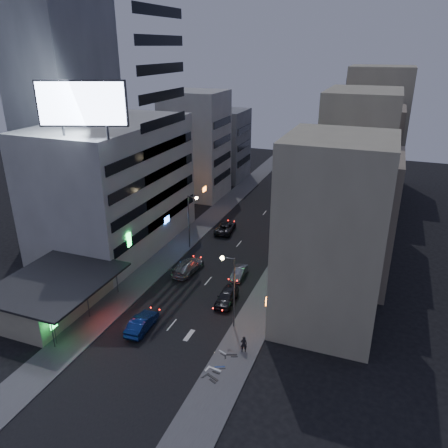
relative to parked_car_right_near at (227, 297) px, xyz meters
The scene contains 29 objects.
ground 10.90m from the parked_car_right_near, 111.38° to the right, with size 180.00×180.00×0.00m, color black.
sidewalk_left 23.21m from the parked_car_right_near, 121.04° to the left, with size 4.00×120.00×0.12m, color #4C4C4F.
sidewalk_right 20.30m from the parked_car_right_near, 78.52° to the left, with size 4.00×120.00×0.12m, color #4C4C4F.
food_court 19.66m from the parked_car_right_near, 155.55° to the right, with size 11.00×13.00×3.88m.
white_building 24.58m from the parked_car_right_near, 154.77° to the left, with size 14.00×24.00×18.00m, color beige.
grey_tower 36.41m from the parked_car_right_near, 156.74° to the left, with size 10.00×14.00×34.00m, color gray.
shophouse_near 14.37m from the parked_car_right_near, ahead, with size 10.00×11.00×20.00m, color #B8B190.
shophouse_mid 18.05m from the parked_car_right_near, 45.84° to the left, with size 11.00×12.00×16.00m, color gray.
shophouse_far 29.06m from the parked_car_right_near, 66.08° to the left, with size 10.00×14.00×22.00m, color #B8B190.
far_left_a 40.99m from the parked_car_right_near, 119.16° to the left, with size 11.00×10.00×20.00m, color beige.
far_left_b 52.30m from the parked_car_right_near, 112.63° to the left, with size 12.00×10.00×15.00m, color gray.
far_right_a 42.31m from the parked_car_right_near, 73.86° to the left, with size 11.00×12.00×18.00m, color gray.
far_right_b 56.33m from the parked_car_right_near, 77.41° to the left, with size 12.00×12.00×24.00m, color #B8B190.
billboard 26.87m from the parked_car_right_near, behind, with size 9.52×3.75×6.20m.
street_lamp_right_near 6.44m from the parked_car_right_near, 64.78° to the right, with size 1.60×0.44×8.02m.
street_lamp_left 16.10m from the parked_car_right_near, 129.71° to the left, with size 1.60×0.44×8.02m.
street_lamp_right_far 30.29m from the parked_car_right_near, 86.28° to the left, with size 1.60×0.44×8.02m.
parked_car_right_near is the anchor object (origin of this frame).
parked_car_right_mid 6.22m from the parked_car_right_near, 95.92° to the left, with size 1.40×4.02×1.32m, color gray.
parked_car_left 20.85m from the parked_car_right_near, 111.11° to the left, with size 2.59×5.62×1.56m, color #232327.
parked_car_right_far 29.73m from the parked_car_right_near, 88.44° to the left, with size 2.31×5.67×1.65m, color #9CA0A3.
road_car_blue 10.26m from the parked_car_right_near, 129.04° to the right, with size 1.70×4.87×1.60m, color navy.
road_car_silver 8.99m from the parked_car_right_near, 145.03° to the left, with size 2.39×5.89×1.71m, color #AEB2B7.
person 8.99m from the parked_car_right_near, 58.95° to the right, with size 0.63×0.42×1.74m, color black.
scooter_black_a 12.83m from the parked_car_right_near, 72.53° to the right, with size 2.06×0.69×1.26m, color black, non-canonical shape.
scooter_silver_a 11.59m from the parked_car_right_near, 71.63° to the right, with size 2.05×0.68×1.25m, color #B4B7BC, non-canonical shape.
scooter_blue 10.91m from the parked_car_right_near, 70.27° to the right, with size 1.62×0.54×0.99m, color navy, non-canonical shape.
scooter_black_b 9.28m from the parked_car_right_near, 63.16° to the right, with size 1.81×0.60×1.11m, color black, non-canonical shape.
scooter_silver_b 9.24m from the parked_car_right_near, 69.17° to the right, with size 1.61×0.54×0.99m, color #ABADB3, non-canonical shape.
Camera 1 is at (19.07, -30.42, 27.58)m, focal length 35.00 mm.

